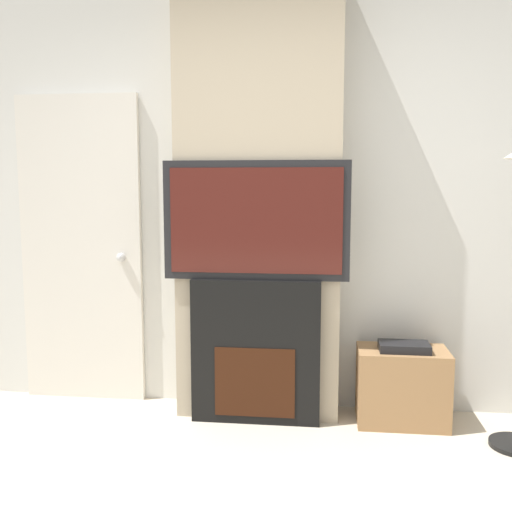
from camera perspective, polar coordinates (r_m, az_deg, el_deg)
name	(u,v)px	position (r m, az deg, el deg)	size (l,w,h in m)	color
wall_back	(262,199)	(3.67, 0.57, 5.73)	(6.00, 0.06, 2.70)	silver
chimney_breast	(259,200)	(3.50, 0.27, 5.66)	(1.00, 0.28, 2.70)	tan
fireplace	(256,351)	(3.51, 0.00, -9.50)	(0.78, 0.15, 0.88)	black
television	(256,221)	(3.37, -0.01, 3.56)	(1.10, 0.07, 0.70)	black
media_stand	(402,385)	(3.64, 14.40, -12.39)	(0.54, 0.32, 0.51)	#997047
entry_door	(81,250)	(3.96, -17.06, 0.57)	(0.82, 0.09, 2.02)	silver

